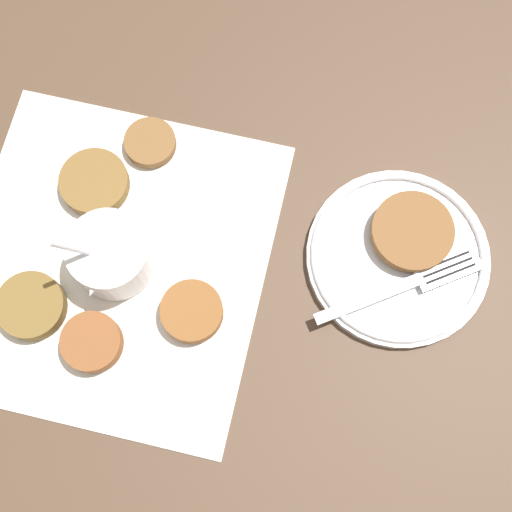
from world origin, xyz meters
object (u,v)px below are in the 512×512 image
at_px(sauce_bowl, 111,257).
at_px(fork, 416,280).
at_px(fritter_on_plate, 412,232).
at_px(serving_plate, 398,257).

height_order(sauce_bowl, fork, sauce_bowl).
xyz_separation_m(sauce_bowl, fritter_on_plate, (-0.12, 0.29, -0.01)).
distance_m(sauce_bowl, fritter_on_plate, 0.31).
bearing_deg(fritter_on_plate, fork, 19.24).
bearing_deg(sauce_bowl, fork, 103.27).
relative_size(sauce_bowl, serving_plate, 0.60).
bearing_deg(fork, sauce_bowl, -76.73).
relative_size(sauce_bowl, fritter_on_plate, 1.35).
bearing_deg(fritter_on_plate, sauce_bowl, -67.38).
distance_m(sauce_bowl, serving_plate, 0.30).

